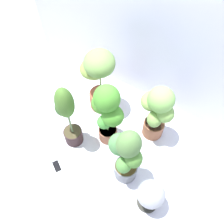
# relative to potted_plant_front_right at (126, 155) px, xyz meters

# --- Properties ---
(ground_plane) EXTENTS (8.00, 8.00, 0.00)m
(ground_plane) POSITION_rel_potted_plant_front_right_xyz_m (-0.32, 0.14, -0.39)
(ground_plane) COLOR silver
(ground_plane) RESTS_ON ground
(mylar_back_wall) EXTENTS (3.20, 0.01, 2.00)m
(mylar_back_wall) POSITION_rel_potted_plant_front_right_xyz_m (-0.32, 1.00, 0.61)
(mylar_back_wall) COLOR silver
(mylar_back_wall) RESTS_ON ground
(potted_plant_front_right) EXTENTS (0.38, 0.30, 0.72)m
(potted_plant_front_right) POSITION_rel_potted_plant_front_right_xyz_m (0.00, 0.00, 0.00)
(potted_plant_front_right) COLOR slate
(potted_plant_front_right) RESTS_ON ground
(potted_plant_back_right) EXTENTS (0.41, 0.33, 0.68)m
(potted_plant_back_right) POSITION_rel_potted_plant_front_right_xyz_m (0.01, 0.54, 0.01)
(potted_plant_back_right) COLOR brown
(potted_plant_back_right) RESTS_ON ground
(potted_plant_front_left) EXTENTS (0.28, 0.24, 0.79)m
(potted_plant_front_left) POSITION_rel_potted_plant_front_right_xyz_m (-0.63, 0.02, 0.04)
(potted_plant_front_left) COLOR #301E1F
(potted_plant_front_left) RESTS_ON ground
(potted_plant_back_left) EXTENTS (0.51, 0.45, 0.76)m
(potted_plant_back_left) POSITION_rel_potted_plant_front_right_xyz_m (-0.67, 0.56, 0.06)
(potted_plant_back_left) COLOR #994B32
(potted_plant_back_left) RESTS_ON ground
(potted_plant_center) EXTENTS (0.40, 0.33, 0.77)m
(potted_plant_center) POSITION_rel_potted_plant_front_right_xyz_m (-0.34, 0.23, 0.08)
(potted_plant_center) COLOR #93563D
(potted_plant_center) RESTS_ON ground
(cell_phone) EXTENTS (0.16, 0.13, 0.01)m
(cell_phone) POSITION_rel_potted_plant_front_right_xyz_m (-0.57, -0.31, -0.39)
(cell_phone) COLOR white
(cell_phone) RESTS_ON ground
(floor_fan) EXTENTS (0.30, 0.30, 0.37)m
(floor_fan) POSITION_rel_potted_plant_front_right_xyz_m (0.32, -0.12, -0.15)
(floor_fan) COLOR #282822
(floor_fan) RESTS_ON ground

